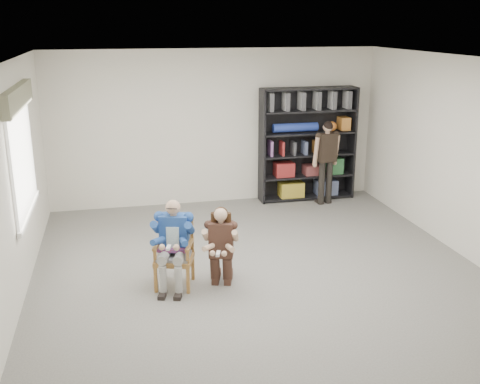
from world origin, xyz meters
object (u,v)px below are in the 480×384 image
object	(u,v)px
armchair	(174,254)
kneeling_woman	(221,247)
standing_man	(326,163)
bookshelf	(308,144)
seated_man	(174,244)

from	to	relation	value
armchair	kneeling_woman	size ratio (longest dim) A/B	0.84
armchair	standing_man	distance (m)	4.17
armchair	bookshelf	xyz separation A→B (m)	(2.86, 3.16, 0.61)
seated_man	bookshelf	distance (m)	4.29
kneeling_woman	standing_man	distance (m)	3.84
seated_man	bookshelf	size ratio (longest dim) A/B	0.55
kneeling_woman	standing_man	size ratio (longest dim) A/B	0.68
armchair	standing_man	world-z (taller)	standing_man
seated_man	kneeling_woman	bearing A→B (deg)	5.22
standing_man	bookshelf	bearing A→B (deg)	110.53
kneeling_woman	standing_man	xyz separation A→B (m)	(2.52, 2.89, 0.25)
standing_man	kneeling_woman	bearing A→B (deg)	-141.78
kneeling_woman	seated_man	bearing A→B (deg)	-174.78
armchair	seated_man	size ratio (longest dim) A/B	0.77
seated_man	standing_man	size ratio (longest dim) A/B	0.74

